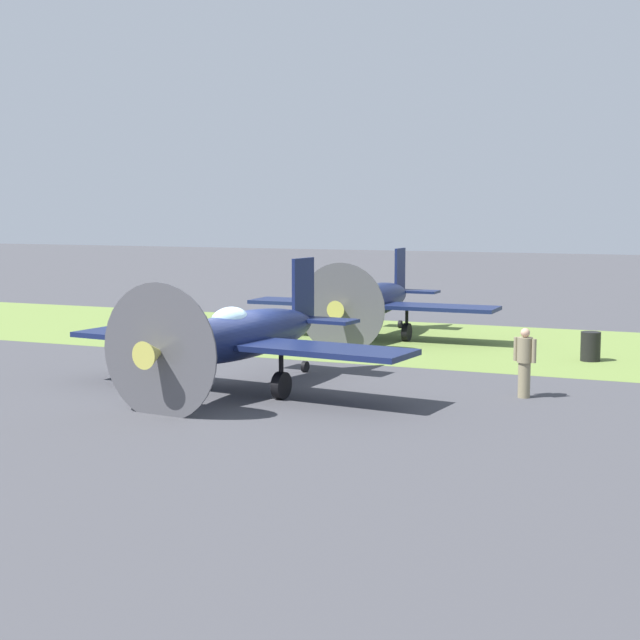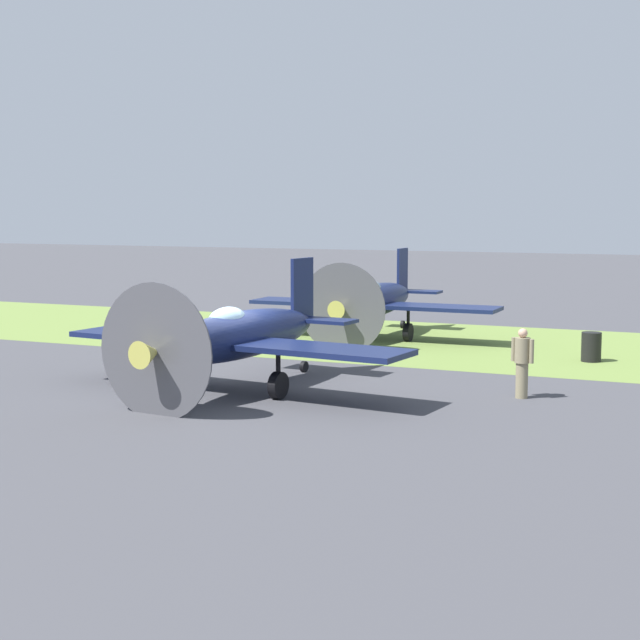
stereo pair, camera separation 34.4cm
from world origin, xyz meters
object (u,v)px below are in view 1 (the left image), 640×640
airplane_wingman (373,300)px  runway_marker_cone (170,347)px  fuel_drum (591,346)px  airplane_lead (240,336)px  ground_crew_chief (525,361)px

airplane_wingman → runway_marker_cone: bearing=52.5°
airplane_wingman → fuel_drum: (-7.91, 2.33, -0.92)m
airplane_lead → ground_crew_chief: airplane_lead is taller
airplane_wingman → ground_crew_chief: 11.40m
airplane_lead → runway_marker_cone: size_ratio=21.85×
airplane_wingman → fuel_drum: airplane_wingman is taller
airplane_wingman → runway_marker_cone: 7.83m
runway_marker_cone → airplane_wingman: bearing=-127.3°
fuel_drum → airplane_wingman: bearing=-16.4°
runway_marker_cone → fuel_drum: bearing=-163.1°
airplane_lead → ground_crew_chief: (-6.84, -2.01, -0.52)m
airplane_lead → runway_marker_cone: 6.98m
fuel_drum → runway_marker_cone: 13.17m
airplane_lead → ground_crew_chief: bearing=-157.6°
airplane_lead → ground_crew_chief: 7.14m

